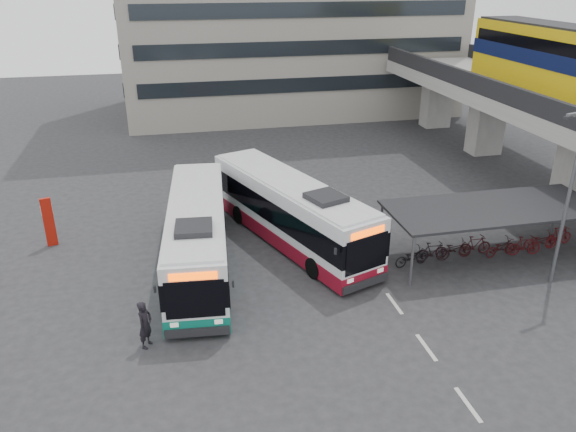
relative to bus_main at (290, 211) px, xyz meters
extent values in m
plane|color=#28282B|center=(0.36, -6.69, -1.61)|extent=(120.00, 120.00, 0.00)
cube|color=gray|center=(17.36, 11.31, 0.69)|extent=(2.20, 1.60, 4.60)
cube|color=gray|center=(17.36, 19.31, 0.69)|extent=(2.20, 1.60, 4.60)
cube|color=gray|center=(17.36, 5.31, 3.44)|extent=(8.00, 32.00, 0.90)
cube|color=black|center=(13.61, 5.31, 4.44)|extent=(0.35, 32.00, 1.10)
cylinder|color=#595B60|center=(4.06, -1.89, -0.41)|extent=(0.12, 0.12, 2.40)
cylinder|color=#595B60|center=(13.66, -1.89, -0.41)|extent=(0.12, 0.12, 2.40)
cylinder|color=#595B60|center=(4.06, -5.49, -0.41)|extent=(0.12, 0.12, 2.40)
cube|color=black|center=(8.86, -3.69, 0.87)|extent=(10.00, 4.00, 0.12)
imported|color=black|center=(4.86, -3.69, -1.16)|extent=(1.71, 0.60, 0.90)
imported|color=black|center=(6.01, -3.69, -1.11)|extent=(1.66, 0.47, 1.00)
imported|color=black|center=(7.15, -3.69, -1.16)|extent=(1.71, 0.60, 0.90)
imported|color=black|center=(8.29, -3.69, -1.11)|extent=(1.66, 0.47, 1.00)
imported|color=#350C0F|center=(9.44, -3.69, -1.16)|extent=(1.71, 0.60, 0.90)
imported|color=#3F0C0F|center=(10.58, -3.69, -1.11)|extent=(1.66, 0.47, 1.00)
imported|color=#490C0F|center=(11.72, -3.69, -1.16)|extent=(1.71, 0.60, 0.90)
imported|color=#540C0F|center=(12.86, -3.69, -1.11)|extent=(1.66, 0.47, 1.00)
cube|color=beige|center=(2.86, -12.69, -1.60)|extent=(0.15, 1.60, 0.01)
cube|color=beige|center=(2.86, -9.69, -1.60)|extent=(0.15, 1.60, 0.01)
cube|color=beige|center=(2.86, -6.69, -1.60)|extent=(0.15, 1.60, 0.01)
cube|color=white|center=(-0.01, 0.02, 0.17)|extent=(6.32, 11.82, 2.68)
cube|color=maroon|center=(-0.01, 0.02, -1.07)|extent=(6.37, 11.88, 0.73)
cube|color=black|center=(-0.01, 0.02, 0.29)|extent=(6.38, 11.86, 1.12)
cube|color=#FF4700|center=(1.99, -5.47, 1.17)|extent=(1.66, 0.67, 0.29)
cube|color=black|center=(0.99, -2.73, 1.72)|extent=(1.93, 1.97, 0.27)
cylinder|color=black|center=(0.18, -3.89, -1.12)|extent=(0.61, 1.01, 0.97)
cylinder|color=black|center=(-0.03, 3.49, -1.12)|extent=(0.61, 1.01, 0.97)
cube|color=white|center=(-4.71, -1.70, 0.13)|extent=(3.46, 11.63, 2.63)
cube|color=#0B6A56|center=(-4.71, -1.70, -1.08)|extent=(3.50, 11.68, 0.72)
cube|color=black|center=(-4.71, -1.70, 0.25)|extent=(3.52, 11.66, 1.10)
cube|color=#FF4700|center=(-5.22, -7.40, 1.11)|extent=(1.70, 0.23, 0.29)
cube|color=black|center=(-4.96, -4.55, 1.66)|extent=(1.59, 1.65, 0.27)
cylinder|color=black|center=(-6.17, -5.25, -1.13)|extent=(0.37, 0.98, 0.95)
cylinder|color=black|center=(-3.28, 1.40, -1.13)|extent=(0.37, 0.98, 0.95)
imported|color=black|center=(-7.05, -7.34, -0.68)|extent=(0.73, 0.81, 1.85)
cylinder|color=#595B60|center=(10.29, -6.50, 2.21)|extent=(0.15, 0.15, 7.63)
cube|color=black|center=(9.24, -6.81, 5.85)|extent=(0.37, 0.26, 0.11)
cube|color=#A7150A|center=(-11.69, 2.09, -0.35)|extent=(0.53, 0.29, 2.51)
cube|color=white|center=(-11.69, 2.09, 0.30)|extent=(0.54, 0.20, 0.50)
camera|label=1|loc=(-5.73, -24.91, 11.02)|focal=35.00mm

